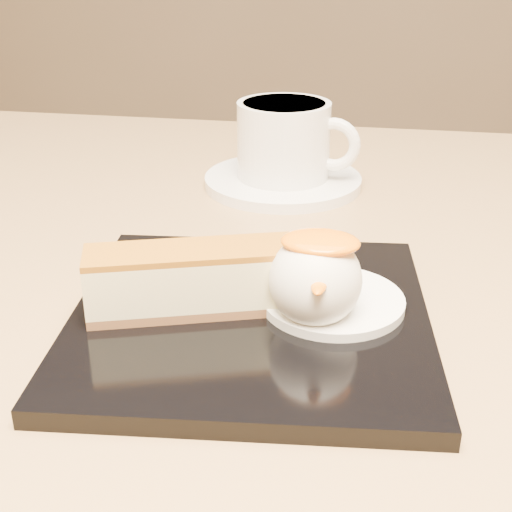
% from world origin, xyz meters
% --- Properties ---
extents(table, '(0.80, 0.80, 0.72)m').
position_xyz_m(table, '(0.00, 0.00, 0.56)').
color(table, black).
rests_on(table, ground).
extents(dessert_plate, '(0.24, 0.24, 0.01)m').
position_xyz_m(dessert_plate, '(0.04, -0.10, 0.73)').
color(dessert_plate, black).
rests_on(dessert_plate, table).
extents(cheesecake, '(0.13, 0.07, 0.04)m').
position_xyz_m(cheesecake, '(0.00, -0.10, 0.75)').
color(cheesecake, brown).
rests_on(cheesecake, dessert_plate).
extents(cream_smear, '(0.09, 0.09, 0.01)m').
position_xyz_m(cream_smear, '(0.09, -0.08, 0.73)').
color(cream_smear, white).
rests_on(cream_smear, dessert_plate).
extents(ice_cream_scoop, '(0.06, 0.06, 0.06)m').
position_xyz_m(ice_cream_scoop, '(0.08, -0.10, 0.76)').
color(ice_cream_scoop, white).
rests_on(ice_cream_scoop, cream_smear).
extents(mango_sauce, '(0.05, 0.04, 0.01)m').
position_xyz_m(mango_sauce, '(0.08, -0.10, 0.78)').
color(mango_sauce, orange).
rests_on(mango_sauce, ice_cream_scoop).
extents(mint_sprig, '(0.03, 0.02, 0.00)m').
position_xyz_m(mint_sprig, '(0.06, -0.06, 0.74)').
color(mint_sprig, '#287C39').
rests_on(mint_sprig, cream_smear).
extents(saucer, '(0.15, 0.15, 0.01)m').
position_xyz_m(saucer, '(0.02, 0.17, 0.72)').
color(saucer, white).
rests_on(saucer, table).
extents(coffee_cup, '(0.12, 0.09, 0.07)m').
position_xyz_m(coffee_cup, '(0.02, 0.17, 0.77)').
color(coffee_cup, white).
rests_on(coffee_cup, saucer).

